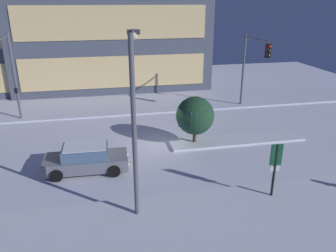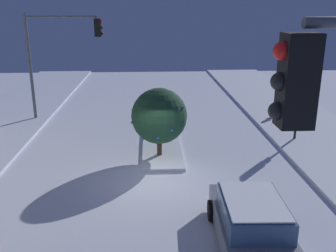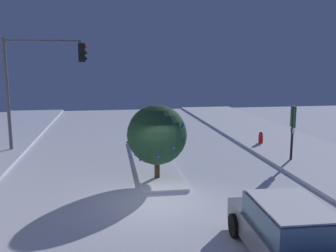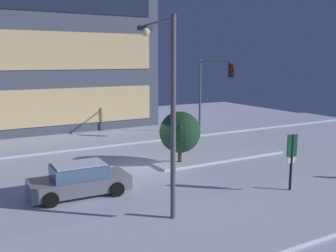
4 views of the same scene
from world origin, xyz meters
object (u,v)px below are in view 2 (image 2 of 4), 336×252
Objects in this scene: fire_hydrant at (272,114)px; traffic_light_corner_far_right at (58,47)px; car_near at (252,225)px; decorated_tree_median at (159,116)px; parking_info_sign at (298,107)px.

traffic_light_corner_far_right is at bearing 86.49° from fire_hydrant.
car_near is 7.28m from decorated_tree_median.
car_near is 13.15m from fire_hydrant.
parking_info_sign is at bearing -25.48° from car_near.
decorated_tree_median is at bearing 20.65° from parking_info_sign.
traffic_light_corner_far_right is 1.95× the size of decorated_tree_median.
parking_info_sign is 0.88× the size of decorated_tree_median.
car_near is 0.75× the size of traffic_light_corner_far_right.
decorated_tree_median is (6.79, 2.35, 1.22)m from car_near.
fire_hydrant is 0.30× the size of parking_info_sign.
car_near is at bearing -58.98° from traffic_light_corner_far_right.
traffic_light_corner_far_right is 8.72m from decorated_tree_median.
decorated_tree_median reaches higher than parking_info_sign.
decorated_tree_median is at bearing -48.79° from traffic_light_corner_far_right.
fire_hydrant is at bearing -3.51° from traffic_light_corner_far_right.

